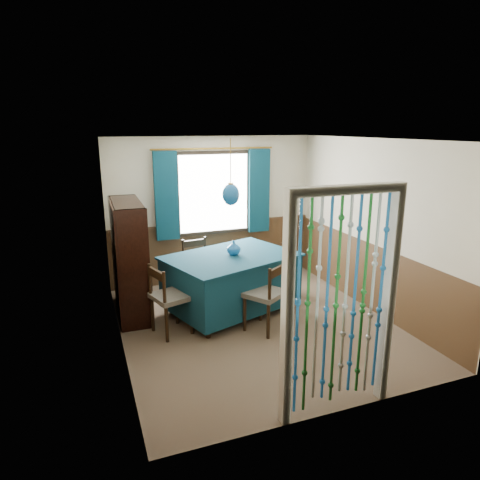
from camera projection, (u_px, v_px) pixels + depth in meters
name	position (u px, v px, depth m)	size (l,w,h in m)	color
floor	(257.00, 324.00, 5.92)	(4.00, 4.00, 0.00)	brown
ceiling	(259.00, 139.00, 5.28)	(4.00, 4.00, 0.00)	silver
wall_back	(213.00, 210.00, 7.41)	(3.60, 3.60, 0.00)	beige
wall_front	(345.00, 290.00, 3.79)	(3.60, 3.60, 0.00)	beige
wall_left	(116.00, 251.00, 4.99)	(4.00, 4.00, 0.00)	beige
wall_right	(372.00, 226.00, 6.21)	(4.00, 4.00, 0.00)	beige
wainscot_back	(214.00, 252.00, 7.59)	(3.60, 3.60, 0.00)	#4B321C
wainscot_front	(339.00, 365.00, 4.00)	(3.60, 3.60, 0.00)	#4B321C
wainscot_left	(122.00, 310.00, 5.19)	(4.00, 4.00, 0.00)	#4B321C
wainscot_right	(367.00, 275.00, 6.40)	(4.00, 4.00, 0.00)	#4B321C
window	(214.00, 193.00, 7.29)	(1.32, 0.12, 1.42)	black
doorway	(340.00, 308.00, 3.90)	(1.16, 0.12, 2.18)	silver
dining_table	(231.00, 280.00, 6.22)	(2.09, 1.73, 0.86)	#0D3344
chair_near	(267.00, 295.00, 5.64)	(0.64, 0.64, 0.95)	black
chair_far	(198.00, 267.00, 6.82)	(0.50, 0.48, 0.92)	black
chair_left	(169.00, 298.00, 5.55)	(0.57, 0.58, 0.95)	black
chair_right	(282.00, 268.00, 6.92)	(0.48, 0.49, 0.80)	black
sideboard	(130.00, 275.00, 6.17)	(0.46, 1.27, 1.65)	black
pendant_lamp	(231.00, 194.00, 5.89)	(0.24, 0.24, 0.91)	olive
vase_table	(234.00, 248.00, 6.13)	(0.18, 0.18, 0.19)	#134E86
bowl_shelf	(134.00, 240.00, 5.83)	(0.19, 0.19, 0.05)	beige
vase_sideboard	(130.00, 246.00, 6.38)	(0.20, 0.20, 0.20)	beige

